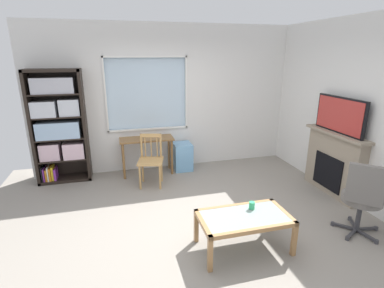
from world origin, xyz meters
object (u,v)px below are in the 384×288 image
(office_chair, at_px, (363,196))
(sippy_cup, at_px, (252,205))
(fireplace, at_px, (334,163))
(plastic_drawer_unit, at_px, (182,156))
(tv, at_px, (340,115))
(bookshelf, at_px, (59,124))
(wooden_chair, at_px, (151,160))
(coffee_table, at_px, (244,220))
(desk_under_window, at_px, (147,144))

(office_chair, xyz_separation_m, sippy_cup, (-1.37, 0.26, -0.07))
(fireplace, xyz_separation_m, office_chair, (-0.51, -1.12, 0.03))
(plastic_drawer_unit, distance_m, tv, 2.90)
(bookshelf, relative_size, office_chair, 1.99)
(office_chair, height_order, sippy_cup, office_chair)
(bookshelf, xyz_separation_m, wooden_chair, (1.51, -0.62, -0.58))
(wooden_chair, xyz_separation_m, plastic_drawer_unit, (0.70, 0.56, -0.20))
(bookshelf, relative_size, fireplace, 1.63)
(fireplace, height_order, sippy_cup, fireplace)
(plastic_drawer_unit, relative_size, fireplace, 0.44)
(office_chair, relative_size, coffee_table, 0.94)
(plastic_drawer_unit, distance_m, coffee_table, 2.64)
(plastic_drawer_unit, distance_m, office_chair, 3.23)
(bookshelf, height_order, wooden_chair, bookshelf)
(desk_under_window, xyz_separation_m, plastic_drawer_unit, (0.70, 0.05, -0.32))
(bookshelf, distance_m, fireplace, 4.71)
(sippy_cup, bearing_deg, tv, 24.91)
(bookshelf, distance_m, sippy_cup, 3.62)
(desk_under_window, bearing_deg, tv, -29.43)
(bookshelf, bearing_deg, desk_under_window, -4.03)
(wooden_chair, distance_m, tv, 3.15)
(plastic_drawer_unit, distance_m, sippy_cup, 2.54)
(bookshelf, bearing_deg, fireplace, -21.37)
(tv, height_order, coffee_table, tv)
(bookshelf, relative_size, tv, 2.01)
(desk_under_window, height_order, plastic_drawer_unit, desk_under_window)
(fireplace, distance_m, office_chair, 1.24)
(plastic_drawer_unit, bearing_deg, fireplace, -37.47)
(desk_under_window, relative_size, tv, 1.01)
(wooden_chair, distance_m, coffee_table, 2.23)
(wooden_chair, height_order, office_chair, office_chair)
(desk_under_window, bearing_deg, sippy_cup, -68.46)
(bookshelf, bearing_deg, office_chair, -36.34)
(desk_under_window, distance_m, wooden_chair, 0.53)
(office_chair, bearing_deg, tv, 66.12)
(fireplace, bearing_deg, office_chair, -114.65)
(bookshelf, relative_size, coffee_table, 1.88)
(wooden_chair, xyz_separation_m, coffee_table, (0.82, -2.07, -0.09))
(bookshelf, bearing_deg, coffee_table, -49.20)
(wooden_chair, distance_m, fireplace, 3.05)
(bookshelf, relative_size, desk_under_window, 2.00)
(office_chair, height_order, coffee_table, office_chair)
(office_chair, bearing_deg, fireplace, 65.35)
(wooden_chair, distance_m, sippy_cup, 2.18)
(wooden_chair, height_order, tv, tv)
(office_chair, relative_size, sippy_cup, 11.11)
(desk_under_window, height_order, sippy_cup, desk_under_window)
(coffee_table, bearing_deg, fireplace, 25.96)
(bookshelf, xyz_separation_m, plastic_drawer_unit, (2.21, -0.06, -0.78))
(wooden_chair, bearing_deg, fireplace, -20.85)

